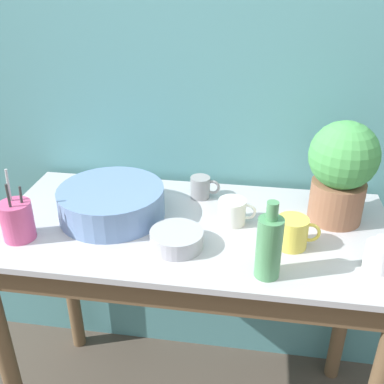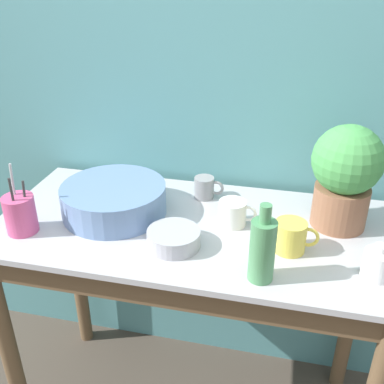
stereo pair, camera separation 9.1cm
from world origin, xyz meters
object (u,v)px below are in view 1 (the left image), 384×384
mug_yellow (293,232)px  bowl_wash_large (112,202)px  bottle_short (379,256)px  mug_white (233,211)px  utensil_cup (17,220)px  mug_grey (202,187)px  bottle_tall (269,246)px  bowl_small_steel (177,239)px  potted_plant (342,169)px

mug_yellow → bowl_wash_large: bearing=171.2°
bottle_short → mug_white: size_ratio=0.83×
bottle_short → utensil_cup: 1.06m
mug_grey → mug_yellow: 0.41m
bottle_tall → mug_white: bearing=113.5°
utensil_cup → bowl_small_steel: bearing=3.3°
bowl_wash_large → potted_plant: bearing=7.1°
bottle_tall → bottle_short: 0.32m
potted_plant → mug_white: 0.37m
bottle_short → mug_yellow: (-0.23, 0.07, 0.01)m
bottle_short → mug_white: 0.46m
bowl_wash_large → bottle_tall: bearing=-25.3°
mug_yellow → bottle_short: bearing=-17.9°
mug_grey → mug_white: bearing=-52.8°
bowl_wash_large → mug_white: size_ratio=2.85×
mug_grey → utensil_cup: (-0.52, -0.35, 0.02)m
potted_plant → utensil_cup: 1.02m
mug_grey → utensil_cup: size_ratio=0.46×
mug_grey → bowl_small_steel: bearing=-95.9°
potted_plant → mug_yellow: (-0.15, -0.18, -0.14)m
potted_plant → mug_white: (-0.33, -0.08, -0.14)m
potted_plant → bowl_wash_large: size_ratio=0.96×
bottle_short → mug_yellow: bottle_short is taller
potted_plant → bowl_small_steel: (-0.49, -0.24, -0.16)m
bottle_short → mug_grey: bottle_short is taller
utensil_cup → mug_grey: bearing=33.9°
bottle_tall → utensil_cup: size_ratio=1.02×
potted_plant → bottle_tall: (-0.22, -0.34, -0.09)m
mug_white → mug_yellow: bearing=-30.0°
potted_plant → mug_yellow: potted_plant is taller
mug_grey → bowl_small_steel: mug_grey is taller
bottle_tall → mug_white: size_ratio=1.85×
mug_grey → mug_yellow: (0.31, -0.27, 0.01)m
bowl_small_steel → utensil_cup: utensil_cup is taller
bowl_wash_large → bowl_small_steel: size_ratio=2.18×
bottle_short → bottle_tall: bearing=-165.7°
bottle_tall → utensil_cup: bottle_tall is taller
bottle_tall → bottle_short: (0.31, 0.08, -0.05)m
bowl_wash_large → mug_yellow: bowl_wash_large is taller
potted_plant → mug_grey: size_ratio=3.27×
mug_white → utensil_cup: utensil_cup is taller
mug_yellow → bowl_small_steel: size_ratio=0.81×
bottle_short → mug_grey: 0.64m
bottle_tall → mug_grey: size_ratio=2.21×
potted_plant → mug_yellow: size_ratio=2.59×
mug_grey → mug_white: 0.20m
mug_white → utensil_cup: size_ratio=0.55×
bowl_wash_large → mug_grey: 0.33m
mug_grey → utensil_cup: bearing=-146.1°
utensil_cup → bottle_tall: bearing=-5.2°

